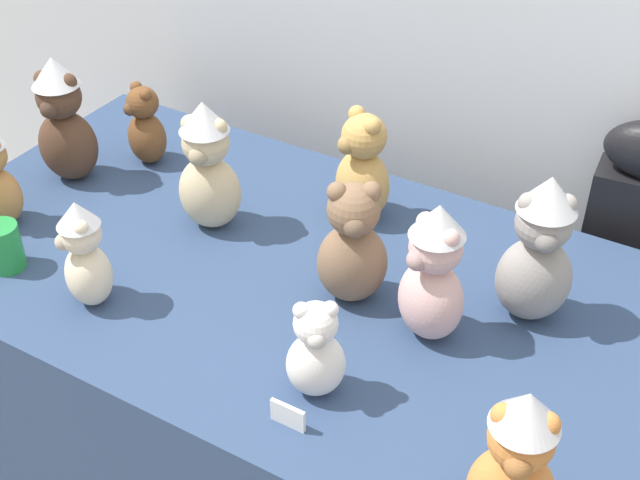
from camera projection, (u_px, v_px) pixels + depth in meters
The scene contains 14 objects.
display_table at pixel (320, 399), 2.08m from camera, with size 1.95×0.96×0.73m, color navy.
instrument_case at pixel (627, 292), 2.19m from camera, with size 0.29×0.14×0.99m.
teddy_bear_cocoa at pixel (63, 121), 2.12m from camera, with size 0.18×0.16×0.33m.
teddy_bear_sand at pixel (208, 168), 1.95m from camera, with size 0.18×0.16×0.33m.
teddy_bear_blush at pixel (433, 274), 1.65m from camera, with size 0.18×0.17×0.31m.
teddy_bear_snow at pixel (316, 352), 1.55m from camera, with size 0.14×0.14×0.22m.
teddy_bear_ginger at pixel (516, 466), 1.28m from camera, with size 0.16×0.15×0.30m.
teddy_bear_chestnut at pixel (145, 127), 2.22m from camera, with size 0.14×0.13×0.22m.
teddy_bear_cream at pixel (84, 255), 1.75m from camera, with size 0.15×0.14×0.25m.
teddy_bear_mocha at pixel (353, 247), 1.75m from camera, with size 0.19×0.18×0.29m.
teddy_bear_honey at pixel (363, 170), 1.99m from camera, with size 0.19×0.18×0.28m.
teddy_bear_ash at pixel (539, 251), 1.68m from camera, with size 0.20×0.18×0.34m.
party_cup_green at pixel (4, 247), 1.88m from camera, with size 0.08×0.08×0.11m, color #238C3D.
name_card_front_left at pixel (288, 415), 1.53m from camera, with size 0.07×0.01×0.05m, color white.
Camera 1 is at (0.73, -0.99, 1.92)m, focal length 47.88 mm.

